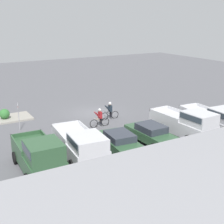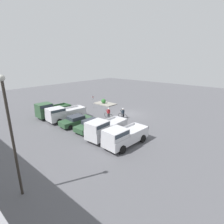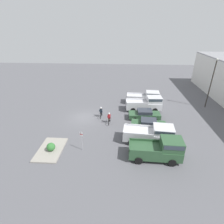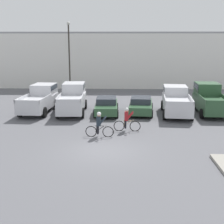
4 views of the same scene
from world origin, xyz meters
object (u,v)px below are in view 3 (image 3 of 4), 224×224
Objects in this scene: pickup_truck_1 at (146,103)px; shrub at (51,147)px; fire_lane_sign at (82,139)px; sedan_1 at (148,124)px; pickup_truck_0 at (146,97)px; cyclist_0 at (109,118)px; pickup_truck_2 at (152,134)px; lamppost at (212,80)px; sedan_0 at (144,114)px; cyclist_1 at (101,112)px; pickup_truck_3 at (160,149)px.

shrub is at bearing -45.75° from pickup_truck_1.
sedan_1 is at bearing 122.21° from fire_lane_sign.
pickup_truck_0 is 9.12m from cyclist_0.
pickup_truck_1 is 7.05m from cyclist_0.
shrub is at bearing -77.41° from pickup_truck_2.
sedan_0 is at bearing -66.05° from lamppost.
cyclist_1 is (5.42, -6.98, -0.30)m from pickup_truck_0.
cyclist_1 is (2.67, -6.82, -0.36)m from pickup_truck_1.
pickup_truck_1 is at bearing -3.43° from pickup_truck_0.
sedan_1 is 2.57× the size of cyclist_1.
lamppost is 24.87m from shrub.
pickup_truck_3 is at bearing 0.24° from pickup_truck_1.
sedan_1 is at bearing -53.93° from lamppost.
lamppost is at bearing 105.05° from cyclist_1.
pickup_truck_2 reaches higher than sedan_0.
sedan_0 is at bearing 135.87° from fire_lane_sign.
cyclist_1 is at bearing -114.50° from sedan_1.
pickup_truck_2 is 0.73× the size of lamppost.
sedan_1 is at bearing -3.48° from pickup_truck_1.
sedan_1 is 0.58× the size of lamppost.
pickup_truck_2 is at bearing 102.59° from shrub.
pickup_truck_0 is 6.12× the size of shrub.
pickup_truck_1 is 2.38× the size of fire_lane_sign.
pickup_truck_1 is 5.65m from sedan_1.
fire_lane_sign is (7.72, -1.10, 0.59)m from cyclist_1.
shrub is at bearing -91.88° from pickup_truck_3.
shrub is at bearing -81.64° from fire_lane_sign.
cyclist_1 is at bearing -68.60° from pickup_truck_1.
pickup_truck_1 is 15.59m from shrub.
cyclist_1 reaches higher than cyclist_0.
cyclist_0 reaches higher than sedan_0.
pickup_truck_2 reaches higher than cyclist_0.
cyclist_0 is 2.16m from cyclist_1.
cyclist_0 is at bearing 158.10° from fire_lane_sign.
pickup_truck_3 reaches higher than sedan_0.
fire_lane_sign is 21.79m from lamppost.
cyclist_0 is at bearing -68.01° from lamppost.
sedan_0 is at bearing 107.66° from cyclist_0.
sedan_0 is 0.79× the size of pickup_truck_2.
pickup_truck_2 is (8.46, -0.36, -0.07)m from pickup_truck_1.
lamppost is (-1.81, 9.87, 3.34)m from pickup_truck_1.
pickup_truck_0 is 2.75m from pickup_truck_1.
fire_lane_sign reaches higher than pickup_truck_2.
fire_lane_sign reaches higher than sedan_1.
sedan_0 is 5.18m from cyclist_0.
pickup_truck_3 is (2.78, 0.41, 0.09)m from pickup_truck_2.
pickup_truck_0 is at bearing 148.42° from fire_lane_sign.
lamppost reaches higher than sedan_0.
sedan_0 is 2.54× the size of cyclist_0.
sedan_1 is (8.37, -0.51, -0.44)m from pickup_truck_0.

